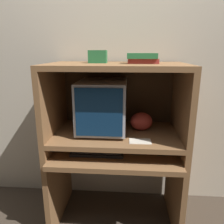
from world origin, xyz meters
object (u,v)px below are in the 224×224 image
Objects in this scene: keyboard at (97,151)px; mouse at (133,151)px; storage_box at (98,57)px; book_stack at (142,58)px; snack_bag at (141,121)px; crt_monitor at (103,105)px.

mouse is (0.26, 0.02, 0.00)m from keyboard.
mouse is at bearing 3.28° from keyboard.
book_stack is at bearing -8.45° from storage_box.
book_stack reaches higher than snack_bag.
keyboard is 1.78× the size of book_stack.
book_stack is at bearing 21.08° from keyboard.
storage_box is at bearing 150.46° from mouse.
keyboard is 0.70m from storage_box.
snack_bag is (0.07, 0.17, 0.18)m from mouse.
crt_monitor is at bearing 150.02° from mouse.
crt_monitor is 0.46m from book_stack.
mouse is 0.68m from book_stack.
crt_monitor is 1.16× the size of keyboard.
mouse is at bearing -29.54° from storage_box.
crt_monitor is at bearing 173.74° from book_stack.
crt_monitor is at bearing 80.70° from keyboard.
book_stack is at bearing 64.54° from mouse.
book_stack is (0.32, 0.12, 0.67)m from keyboard.
mouse is (0.24, -0.14, -0.32)m from crt_monitor.
snack_bag reaches higher than keyboard.
storage_box is at bearing 171.55° from book_stack.
storage_box is at bearing 92.61° from keyboard.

